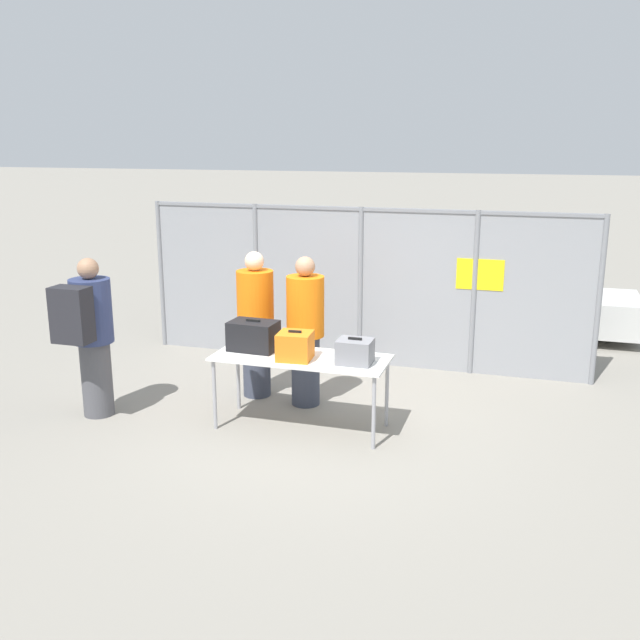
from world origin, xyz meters
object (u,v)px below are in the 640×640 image
suitcase_orange (295,346)px  suitcase_grey (355,351)px  security_worker_near (305,330)px  suitcase_black (253,336)px  inspection_table (301,362)px  utility_trailer (536,310)px  security_worker_far (256,322)px  traveler_hooded (89,332)px

suitcase_orange → suitcase_grey: suitcase_orange is taller
security_worker_near → suitcase_black: bearing=46.1°
suitcase_black → security_worker_near: security_worker_near is taller
inspection_table → suitcase_orange: size_ratio=4.98×
suitcase_black → utility_trailer: suitcase_black is taller
suitcase_grey → security_worker_near: bearing=136.6°
security_worker_far → security_worker_near: bearing=142.4°
suitcase_orange → security_worker_far: bearing=131.9°
inspection_table → security_worker_far: bearing=136.4°
suitcase_orange → security_worker_near: bearing=100.7°
suitcase_grey → security_worker_far: size_ratio=0.20×
traveler_hooded → security_worker_far: size_ratio=1.02×
utility_trailer → inspection_table: bearing=-116.4°
inspection_table → utility_trailer: (2.33, 4.70, -0.34)m
security_worker_near → security_worker_far: (-0.66, 0.11, 0.01)m
security_worker_far → utility_trailer: security_worker_far is taller
inspection_table → security_worker_far: size_ratio=1.05×
suitcase_grey → inspection_table: bearing=174.9°
suitcase_orange → inspection_table: bearing=75.0°
suitcase_grey → traveler_hooded: traveler_hooded is taller
traveler_hooded → utility_trailer: traveler_hooded is taller
traveler_hooded → utility_trailer: bearing=48.8°
inspection_table → security_worker_near: security_worker_near is taller
security_worker_near → suitcase_orange: bearing=89.9°
suitcase_black → traveler_hooded: traveler_hooded is taller
suitcase_orange → traveler_hooded: bearing=-172.9°
suitcase_black → security_worker_far: bearing=110.5°
inspection_table → suitcase_grey: 0.63m
traveler_hooded → security_worker_near: 2.38m
traveler_hooded → security_worker_far: traveler_hooded is taller
suitcase_orange → security_worker_far: size_ratio=0.21×
suitcase_black → security_worker_near: (0.39, 0.60, -0.05)m
suitcase_grey → suitcase_orange: bearing=-175.4°
inspection_table → suitcase_black: (-0.57, 0.08, 0.22)m
inspection_table → security_worker_near: (-0.18, 0.68, 0.17)m
inspection_table → security_worker_near: bearing=104.5°
security_worker_far → suitcase_grey: bearing=121.6°
security_worker_near → inspection_table: bearing=93.7°
suitcase_black → suitcase_orange: bearing=-18.8°
utility_trailer → suitcase_black: bearing=-122.1°
suitcase_black → traveler_hooded: 1.80m
suitcase_black → traveler_hooded: (-1.73, -0.47, 0.03)m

